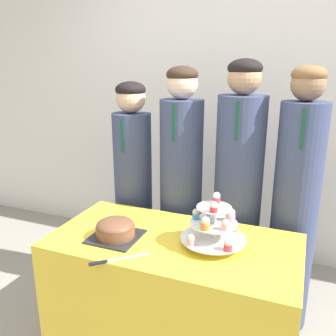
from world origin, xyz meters
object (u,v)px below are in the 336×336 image
at_px(round_cake, 115,229).
at_px(student_2, 237,200).
at_px(cupcake_stand, 213,225).
at_px(student_3, 295,209).
at_px(cake_knife, 109,261).
at_px(student_1, 181,194).
at_px(student_0, 133,192).

bearing_deg(round_cake, student_2, 49.36).
relative_size(cupcake_stand, student_2, 0.20).
bearing_deg(student_3, cupcake_stand, -125.92).
xyz_separation_m(round_cake, student_3, (0.88, 0.62, 0.01)).
relative_size(round_cake, cake_knife, 1.11).
distance_m(cake_knife, student_3, 1.16).
height_order(student_1, student_3, student_3).
bearing_deg(cupcake_stand, student_3, 54.08).
distance_m(cupcake_stand, student_3, 0.64).
distance_m(round_cake, student_0, 0.66).
relative_size(student_1, student_2, 0.98).
relative_size(student_1, student_3, 1.00).
bearing_deg(round_cake, cupcake_stand, 12.10).
height_order(cupcake_stand, student_1, student_1).
bearing_deg(student_1, cupcake_stand, -54.89).
bearing_deg(cake_knife, round_cake, 70.67).
distance_m(cake_knife, student_0, 0.90).
xyz_separation_m(student_1, student_3, (0.73, -0.00, 0.00)).
distance_m(student_1, student_2, 0.38).
bearing_deg(cake_knife, student_1, 44.18).
bearing_deg(student_0, student_3, 0.00).
height_order(cupcake_stand, student_0, student_0).
bearing_deg(student_3, student_2, 180.00).
xyz_separation_m(student_0, student_2, (0.74, 0.00, 0.05)).
height_order(round_cake, cake_knife, round_cake).
xyz_separation_m(cupcake_stand, student_0, (-0.72, 0.51, -0.10)).
relative_size(cupcake_stand, student_0, 0.22).
xyz_separation_m(student_0, student_1, (0.36, 0.00, 0.04)).
bearing_deg(student_2, student_1, -180.00).
relative_size(student_0, student_3, 0.94).
relative_size(student_0, student_1, 0.94).
height_order(student_2, student_3, student_2).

